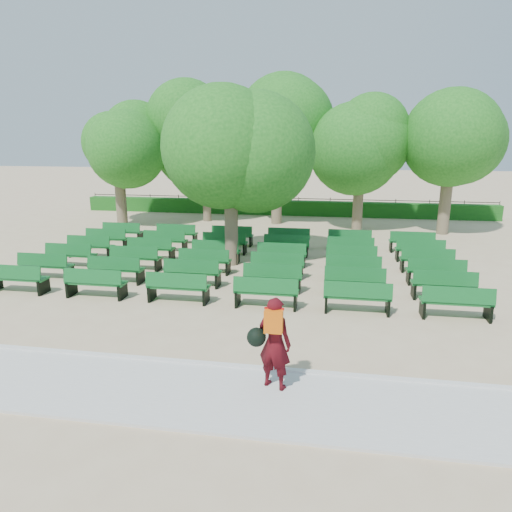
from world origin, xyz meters
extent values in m
plane|color=tan|center=(0.00, 0.00, 0.00)|extent=(120.00, 120.00, 0.00)
cube|color=silver|center=(0.00, -7.40, 0.03)|extent=(30.00, 2.20, 0.06)
cube|color=silver|center=(0.00, -6.25, 0.05)|extent=(30.00, 0.12, 0.10)
cube|color=#195C19|center=(0.00, 14.00, 0.45)|extent=(26.00, 0.70, 0.90)
cube|color=#105C22|center=(0.05, 1.25, 0.46)|extent=(1.87, 0.64, 0.06)
cube|color=#105C22|center=(0.05, 1.03, 0.71)|extent=(1.84, 0.27, 0.43)
cylinder|color=brown|center=(-0.58, 1.82, 1.51)|extent=(0.50, 0.50, 3.01)
ellipsoid|color=#25731F|center=(-0.58, 1.82, 4.26)|extent=(4.54, 4.54, 4.09)
imported|color=#450910|center=(2.19, -6.91, 0.96)|extent=(0.77, 0.63, 1.81)
cube|color=#E25E0B|center=(2.19, -7.11, 1.48)|extent=(0.34, 0.17, 0.42)
sphere|color=black|center=(1.85, -6.97, 1.08)|extent=(0.36, 0.36, 0.36)
camera|label=1|loc=(3.16, -14.73, 4.67)|focal=32.00mm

